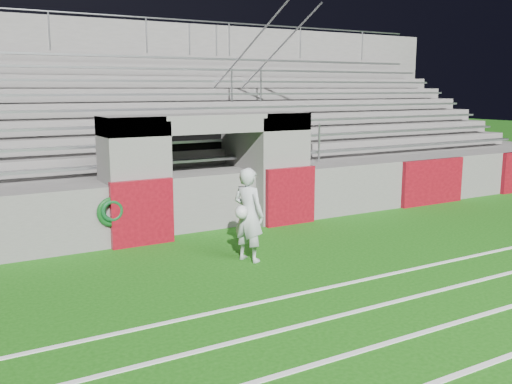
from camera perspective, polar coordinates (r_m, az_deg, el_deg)
ground at (r=10.17m, az=4.19°, el=-7.79°), size 90.00×90.00×0.00m
stadium_structure at (r=16.93m, az=-11.23°, el=4.48°), size 26.00×8.48×5.42m
goalkeeper_with_ball at (r=10.46m, az=-0.77°, el=-2.27°), size 0.68×0.75×1.75m
hose_coil at (r=11.56m, az=-14.22°, el=-1.91°), size 0.60×0.15×0.60m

